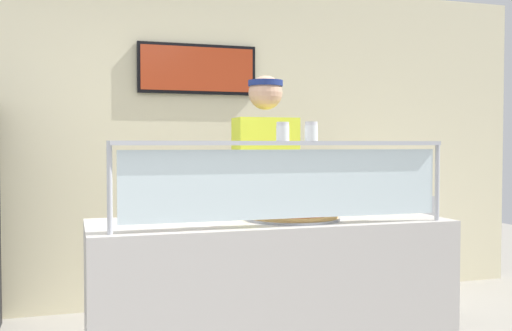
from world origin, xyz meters
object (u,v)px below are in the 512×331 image
object	(u,v)px
pizza_server	(302,212)
pizza_box_stack	(379,187)
pizza_tray	(293,216)
pepper_flake_shaker	(311,133)
worker_figure	(266,198)
parmesan_shaker	(283,133)

from	to	relation	value
pizza_server	pizza_box_stack	distance (m)	2.05
pizza_server	pizza_box_stack	size ratio (longest dim) A/B	0.59
pizza_tray	pepper_flake_shaker	xyz separation A→B (m)	(-0.00, -0.25, 0.43)
pizza_tray	worker_figure	size ratio (longest dim) A/B	0.28
pizza_tray	parmesan_shaker	distance (m)	0.51
worker_figure	pizza_box_stack	xyz separation A→B (m)	(1.30, 0.93, -0.02)
pizza_tray	pizza_server	world-z (taller)	pizza_server
pepper_flake_shaker	pizza_server	bearing A→B (deg)	78.89
pizza_server	parmesan_shaker	size ratio (longest dim) A/B	3.17
pizza_tray	pizza_server	distance (m)	0.05
pizza_server	pepper_flake_shaker	world-z (taller)	pepper_flake_shaker
pizza_server	worker_figure	world-z (taller)	worker_figure
parmesan_shaker	pepper_flake_shaker	xyz separation A→B (m)	(0.14, -0.00, 0.00)
pizza_tray	pepper_flake_shaker	bearing A→B (deg)	-90.97
pizza_tray	worker_figure	distance (m)	0.62
pizza_server	parmesan_shaker	world-z (taller)	parmesan_shaker
pizza_tray	pizza_server	size ratio (longest dim) A/B	1.75
parmesan_shaker	worker_figure	size ratio (longest dim) A/B	0.05
pepper_flake_shaker	pizza_box_stack	world-z (taller)	pepper_flake_shaker
pizza_server	pizza_box_stack	world-z (taller)	pizza_box_stack
parmesan_shaker	pepper_flake_shaker	distance (m)	0.14
parmesan_shaker	pizza_box_stack	xyz separation A→B (m)	(1.51, 1.80, -0.41)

